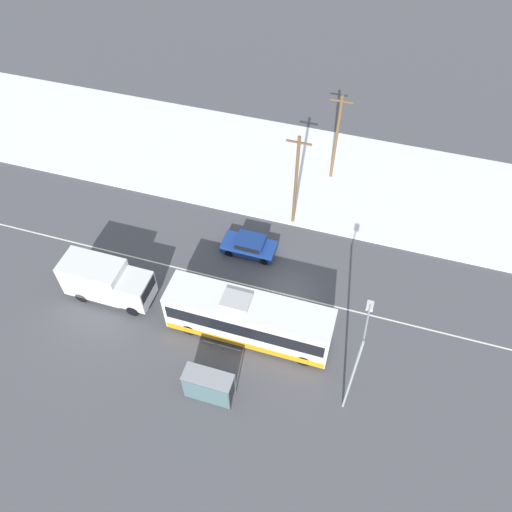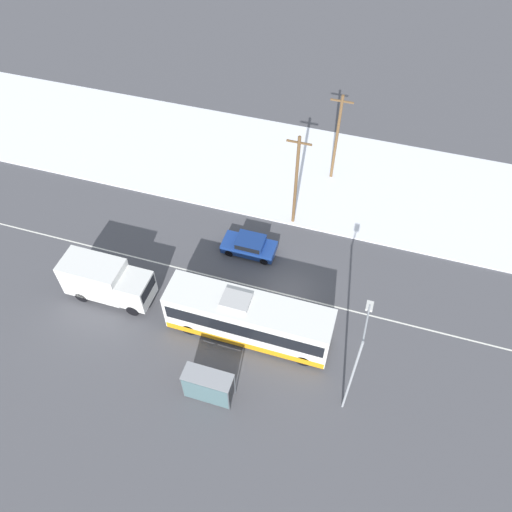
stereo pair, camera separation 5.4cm
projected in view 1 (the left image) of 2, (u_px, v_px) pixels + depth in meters
name	position (u px, v px, depth m)	size (l,w,h in m)	color
ground_plane	(288.00, 295.00, 35.38)	(120.00, 120.00, 0.00)	#4C4C51
snow_lot	(326.00, 177.00, 43.43)	(80.00, 12.94, 0.12)	white
lane_marking_center	(288.00, 295.00, 35.38)	(60.00, 0.12, 0.00)	silver
city_bus	(249.00, 319.00, 32.02)	(10.76, 2.57, 3.60)	white
box_truck	(106.00, 280.00, 34.07)	(6.15, 2.30, 3.15)	silver
sedan_car	(250.00, 245.00, 37.37)	(4.03, 1.80, 1.44)	navy
pedestrian_at_stop	(206.00, 373.00, 30.44)	(0.56, 0.25, 1.55)	#23232D
bus_shelter	(207.00, 386.00, 29.11)	(2.97, 1.20, 2.40)	gray
streetlamp	(356.00, 360.00, 26.75)	(0.36, 2.74, 7.58)	#9EA3A8
utility_pole_roadside	(296.00, 181.00, 36.71)	(1.80, 0.24, 8.28)	brown
utility_pole_snowlot	(336.00, 137.00, 40.28)	(1.80, 0.24, 8.03)	brown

